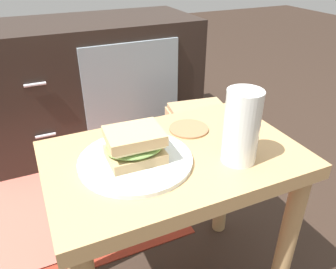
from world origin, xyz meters
The scene contains 8 objects.
side_table centered at (0.00, 0.00, 0.37)m, with size 0.56×0.36×0.46m.
tv_cabinet centered at (0.03, 0.95, 0.29)m, with size 0.96×0.46×0.58m.
area_rug centered at (-0.33, 0.49, 0.00)m, with size 0.98×0.66×0.01m.
plate centered at (-0.09, 0.00, 0.47)m, with size 0.24×0.24×0.01m, color silver.
sandwich_front centered at (-0.09, 0.00, 0.50)m, with size 0.12×0.10×0.07m.
beer_glass centered at (0.11, -0.08, 0.54)m, with size 0.07×0.07×0.16m.
coaster centered at (0.08, 0.08, 0.46)m, with size 0.10×0.10×0.01m, color #996B47.
paper_bag centered at (0.32, 0.45, 0.16)m, with size 0.24×0.17×0.33m.
Camera 1 is at (-0.27, -0.56, 0.86)m, focal length 35.48 mm.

